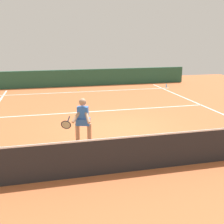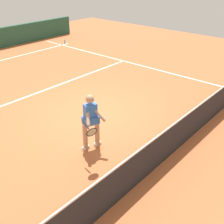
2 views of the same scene
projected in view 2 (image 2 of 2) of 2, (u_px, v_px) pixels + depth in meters
name	position (u px, v px, depth m)	size (l,w,h in m)	color
ground_plane	(95.00, 112.00, 9.50)	(26.25, 26.25, 0.00)	#C66638
service_line_marking	(44.00, 90.00, 11.11)	(9.96, 0.10, 0.01)	white
sideline_left_marking	(171.00, 73.00, 12.83)	(0.10, 18.19, 0.01)	white
court_net	(180.00, 133.00, 7.45)	(10.64, 0.08, 1.03)	#4C4C51
tennis_player	(91.00, 120.00, 7.31)	(0.97, 0.88, 1.55)	tan
water_bottle	(65.00, 42.00, 17.49)	(0.07, 0.07, 0.24)	#4C9EE5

